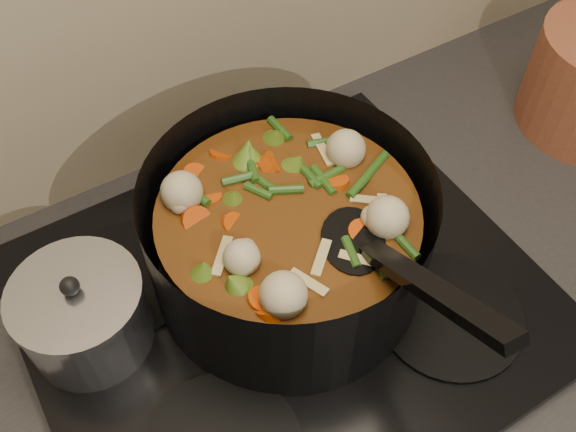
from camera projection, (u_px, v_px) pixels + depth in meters
counter at (286, 431)px, 1.18m from camera, size 2.64×0.64×0.91m
stovetop at (285, 301)px, 0.82m from camera, size 0.62×0.54×0.03m
stockpot at (289, 237)px, 0.77m from camera, size 0.41×0.50×0.25m
saucepan at (84, 315)px, 0.74m from camera, size 0.15×0.15×0.12m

